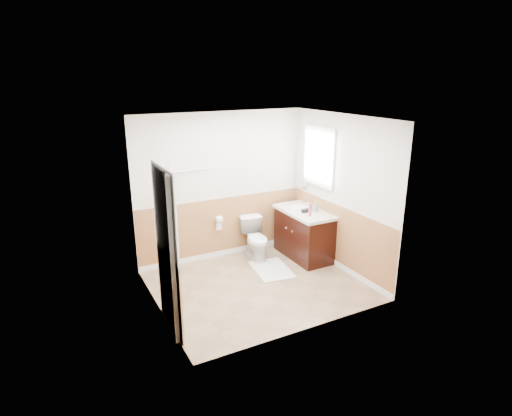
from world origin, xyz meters
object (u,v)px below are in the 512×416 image
lotion_bottle (310,210)px  soap_dispenser (315,206)px  toilet (256,239)px  bath_mat (272,270)px  vanity_cabinet (304,235)px

lotion_bottle → soap_dispenser: bearing=37.8°
toilet → lotion_bottle: (0.67, -0.62, 0.61)m
bath_mat → vanity_cabinet: (0.77, 0.23, 0.39)m
vanity_cabinet → lotion_bottle: size_ratio=5.00×
lotion_bottle → soap_dispenser: 0.28m
vanity_cabinet → soap_dispenser: (0.12, -0.13, 0.54)m
soap_dispenser → bath_mat: bearing=-173.5°
vanity_cabinet → lotion_bottle: (-0.10, -0.30, 0.56)m
bath_mat → lotion_bottle: size_ratio=3.64×
vanity_cabinet → bath_mat: bearing=-163.5°
toilet → lotion_bottle: bearing=-35.0°
toilet → lotion_bottle: size_ratio=3.19×
bath_mat → lotion_bottle: lotion_bottle is taller
vanity_cabinet → lotion_bottle: 0.64m
bath_mat → lotion_bottle: bearing=-5.9°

